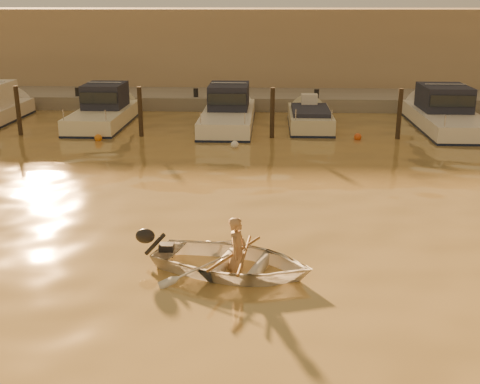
# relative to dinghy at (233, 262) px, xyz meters

# --- Properties ---
(ground_plane) EXTENTS (160.00, 160.00, 0.00)m
(ground_plane) POSITION_rel_dinghy_xyz_m (1.01, -1.23, -0.22)
(ground_plane) COLOR olive
(ground_plane) RESTS_ON ground
(dinghy) EXTENTS (3.83, 3.19, 0.68)m
(dinghy) POSITION_rel_dinghy_xyz_m (0.00, 0.00, 0.00)
(dinghy) COLOR silver
(dinghy) RESTS_ON ground_plane
(person) EXTENTS (0.49, 0.62, 1.49)m
(person) POSITION_rel_dinghy_xyz_m (0.10, -0.03, 0.22)
(person) COLOR #A37A51
(person) RESTS_ON dinghy
(outboard_motor) EXTENTS (0.98, 0.64, 0.70)m
(outboard_motor) POSITION_rel_dinghy_xyz_m (-1.44, 0.42, 0.06)
(outboard_motor) COLOR black
(outboard_motor) RESTS_ON dinghy
(oar_port) EXTENTS (0.21, 2.10, 0.13)m
(oar_port) POSITION_rel_dinghy_xyz_m (0.24, -0.07, 0.20)
(oar_port) COLOR brown
(oar_port) RESTS_ON dinghy
(oar_starboard) EXTENTS (0.98, 1.91, 0.13)m
(oar_starboard) POSITION_rel_dinghy_xyz_m (0.05, -0.01, 0.20)
(oar_starboard) COLOR brown
(oar_starboard) RESTS_ON dinghy
(moored_boat_1) EXTENTS (2.12, 6.34, 1.75)m
(moored_boat_1) POSITION_rel_dinghy_xyz_m (-6.64, 14.77, 0.40)
(moored_boat_1) COLOR #F1E9C9
(moored_boat_1) RESTS_ON ground_plane
(moored_boat_2) EXTENTS (2.14, 7.21, 1.75)m
(moored_boat_2) POSITION_rel_dinghy_xyz_m (-1.11, 14.77, 0.40)
(moored_boat_2) COLOR white
(moored_boat_2) RESTS_ON ground_plane
(moored_boat_3) EXTENTS (1.78, 5.25, 0.95)m
(moored_boat_3) POSITION_rel_dinghy_xyz_m (2.46, 14.77, 0.00)
(moored_boat_3) COLOR beige
(moored_boat_3) RESTS_ON ground_plane
(moored_boat_4) EXTENTS (2.44, 7.46, 1.75)m
(moored_boat_4) POSITION_rel_dinghy_xyz_m (8.30, 14.77, 0.40)
(moored_boat_4) COLOR white
(moored_boat_4) RESTS_ON ground_plane
(piling_0) EXTENTS (0.18, 0.18, 2.20)m
(piling_0) POSITION_rel_dinghy_xyz_m (-9.49, 12.57, 0.68)
(piling_0) COLOR #2D2319
(piling_0) RESTS_ON ground_plane
(piling_1) EXTENTS (0.18, 0.18, 2.20)m
(piling_1) POSITION_rel_dinghy_xyz_m (-4.49, 12.57, 0.68)
(piling_1) COLOR #2D2319
(piling_1) RESTS_ON ground_plane
(piling_2) EXTENTS (0.18, 0.18, 2.20)m
(piling_2) POSITION_rel_dinghy_xyz_m (0.81, 12.57, 0.68)
(piling_2) COLOR #2D2319
(piling_2) RESTS_ON ground_plane
(piling_3) EXTENTS (0.18, 0.18, 2.20)m
(piling_3) POSITION_rel_dinghy_xyz_m (5.81, 12.57, 0.68)
(piling_3) COLOR #2D2319
(piling_3) RESTS_ON ground_plane
(fender_b) EXTENTS (0.30, 0.30, 0.30)m
(fender_b) POSITION_rel_dinghy_xyz_m (-6.02, 11.72, -0.12)
(fender_b) COLOR orange
(fender_b) RESTS_ON ground_plane
(fender_c) EXTENTS (0.30, 0.30, 0.30)m
(fender_c) POSITION_rel_dinghy_xyz_m (-0.58, 10.82, -0.12)
(fender_c) COLOR white
(fender_c) RESTS_ON ground_plane
(fender_d) EXTENTS (0.30, 0.30, 0.30)m
(fender_d) POSITION_rel_dinghy_xyz_m (4.21, 12.40, -0.12)
(fender_d) COLOR #C54917
(fender_d) RESTS_ON ground_plane
(quay) EXTENTS (52.00, 4.00, 1.00)m
(quay) POSITION_rel_dinghy_xyz_m (1.01, 20.27, -0.07)
(quay) COLOR gray
(quay) RESTS_ON ground_plane
(waterfront_building) EXTENTS (46.00, 7.00, 4.80)m
(waterfront_building) POSITION_rel_dinghy_xyz_m (1.01, 25.77, 2.18)
(waterfront_building) COLOR #9E8466
(waterfront_building) RESTS_ON quay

